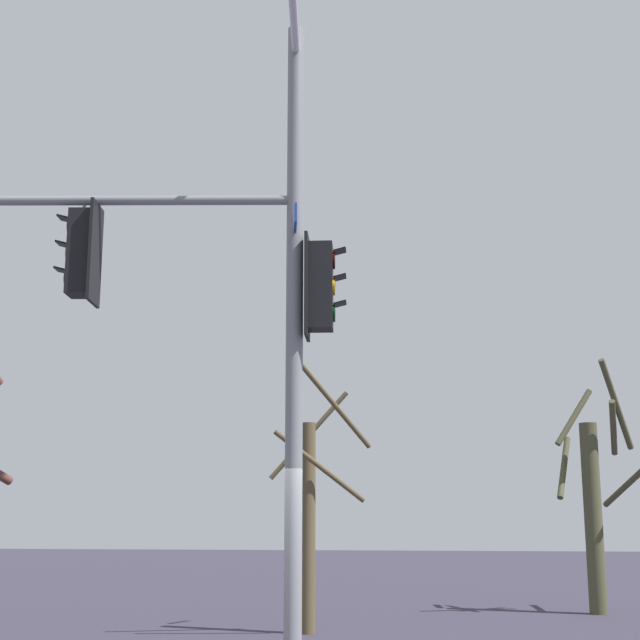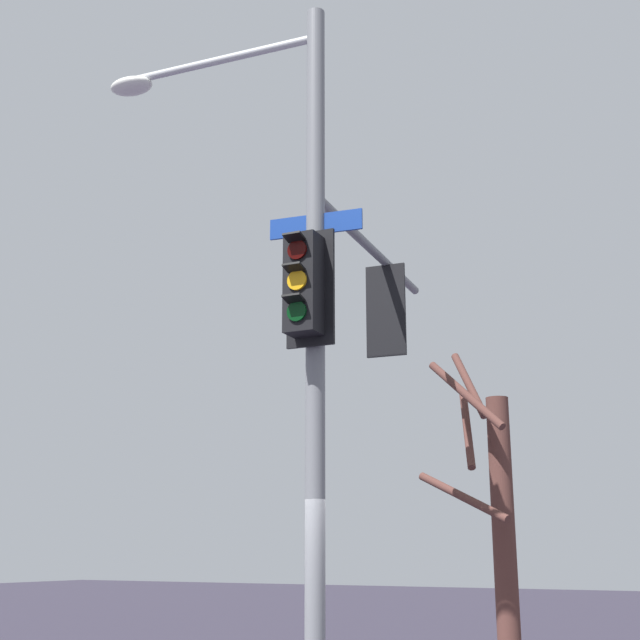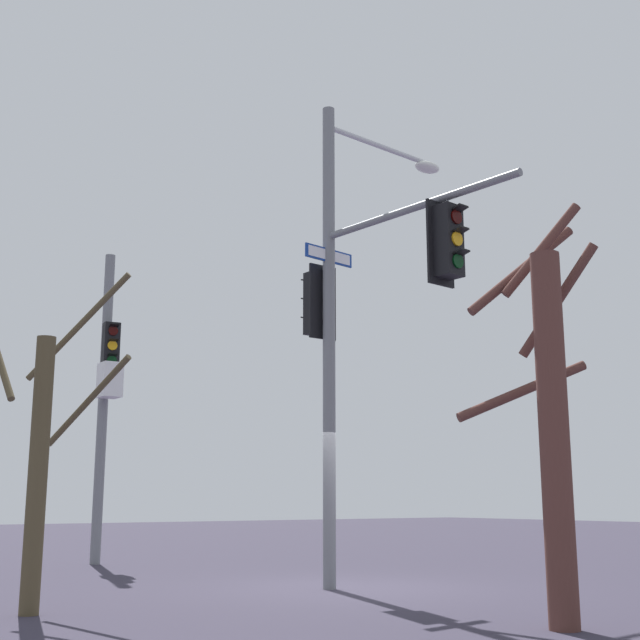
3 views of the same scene
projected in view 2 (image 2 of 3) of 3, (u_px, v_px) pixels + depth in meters
name	position (u px, v px, depth m)	size (l,w,h in m)	color
main_signal_pole_assembly	(321.00, 294.00, 10.30)	(3.46, 4.66, 8.28)	slate
bare_tree_corner	(498.00, 521.00, 13.15)	(1.63, 1.51, 5.07)	brown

